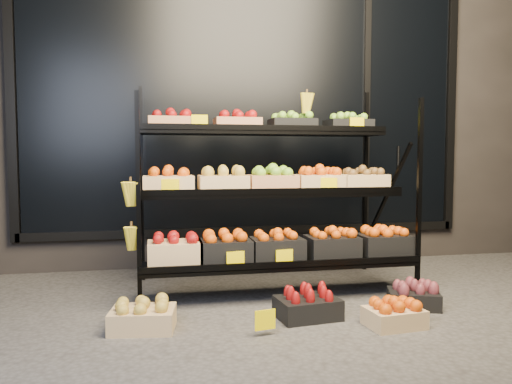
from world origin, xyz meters
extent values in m
plane|color=#514F4C|center=(0.00, 0.00, 0.00)|extent=(24.00, 24.00, 0.00)
cube|color=#2D2826|center=(0.00, 2.60, 1.75)|extent=(6.00, 2.00, 3.50)
cube|color=black|center=(0.00, 1.58, 1.55)|extent=(4.20, 0.04, 2.40)
cube|color=black|center=(0.00, 1.56, 0.34)|extent=(4.30, 0.06, 0.08)
cube|color=black|center=(-2.15, 1.56, 1.55)|extent=(0.08, 0.06, 2.50)
cube|color=black|center=(2.15, 1.56, 1.55)|extent=(0.08, 0.06, 2.50)
cube|color=black|center=(1.20, 1.56, 1.55)|extent=(0.06, 0.06, 2.50)
cylinder|color=black|center=(1.55, 1.53, 1.05)|extent=(0.02, 0.02, 0.25)
cube|color=black|center=(-1.02, 0.18, 0.75)|extent=(0.03, 0.03, 1.50)
cube|color=black|center=(1.02, 0.18, 0.75)|extent=(0.03, 0.03, 1.50)
cube|color=black|center=(-1.02, 1.15, 0.83)|extent=(0.03, 0.03, 1.66)
cube|color=black|center=(1.02, 1.15, 0.83)|extent=(0.03, 0.03, 1.66)
cube|color=black|center=(0.00, 0.35, 0.27)|extent=(2.05, 0.42, 0.03)
cube|color=black|center=(0.00, 0.15, 0.30)|extent=(2.05, 0.02, 0.05)
cube|color=black|center=(0.00, 0.65, 0.77)|extent=(2.05, 0.40, 0.03)
cube|color=black|center=(0.00, 0.46, 0.80)|extent=(2.05, 0.02, 0.05)
cube|color=black|center=(0.00, 0.95, 1.27)|extent=(2.05, 0.40, 0.03)
cube|color=black|center=(0.00, 0.76, 1.30)|extent=(2.05, 0.02, 0.05)
cube|color=tan|center=(-0.77, 0.95, 1.33)|extent=(0.38, 0.28, 0.11)
ellipsoid|color=#9D0B12|center=(-0.77, 0.95, 1.42)|extent=(0.32, 0.24, 0.07)
cube|color=tan|center=(-0.23, 0.95, 1.33)|extent=(0.38, 0.28, 0.11)
ellipsoid|color=#9D0B12|center=(-0.23, 0.95, 1.42)|extent=(0.32, 0.24, 0.07)
cube|color=black|center=(0.25, 0.95, 1.33)|extent=(0.38, 0.28, 0.11)
ellipsoid|color=#84C531|center=(0.25, 0.95, 1.42)|extent=(0.32, 0.24, 0.07)
cube|color=black|center=(0.76, 0.95, 1.33)|extent=(0.38, 0.28, 0.11)
ellipsoid|color=#84C531|center=(0.76, 0.95, 1.42)|extent=(0.32, 0.24, 0.07)
cube|color=#DDB980|center=(-0.81, 0.65, 0.85)|extent=(0.38, 0.28, 0.14)
ellipsoid|color=#DD550B|center=(-0.81, 0.65, 0.95)|extent=(0.32, 0.24, 0.07)
cube|color=#DDB980|center=(-0.39, 0.65, 0.85)|extent=(0.38, 0.28, 0.14)
ellipsoid|color=gold|center=(-0.39, 0.65, 0.95)|extent=(0.32, 0.24, 0.07)
cube|color=tan|center=(0.00, 0.65, 0.85)|extent=(0.38, 0.28, 0.14)
ellipsoid|color=#84C531|center=(0.00, 0.65, 0.95)|extent=(0.32, 0.24, 0.07)
cube|color=#DDB980|center=(0.40, 0.65, 0.85)|extent=(0.38, 0.28, 0.14)
ellipsoid|color=#DD550B|center=(0.40, 0.65, 0.95)|extent=(0.32, 0.24, 0.07)
cube|color=#DDB980|center=(0.77, 0.65, 0.85)|extent=(0.38, 0.28, 0.14)
ellipsoid|color=brown|center=(0.77, 0.65, 0.95)|extent=(0.32, 0.24, 0.07)
cube|color=#DDB980|center=(-0.78, 0.35, 0.37)|extent=(0.38, 0.28, 0.18)
ellipsoid|color=#9D0B12|center=(-0.78, 0.35, 0.49)|extent=(0.32, 0.24, 0.07)
cube|color=black|center=(-0.42, 0.35, 0.37)|extent=(0.38, 0.28, 0.18)
ellipsoid|color=#DD550B|center=(-0.42, 0.35, 0.49)|extent=(0.32, 0.24, 0.07)
cube|color=black|center=(-0.03, 0.35, 0.37)|extent=(0.38, 0.28, 0.18)
ellipsoid|color=#DD550B|center=(-0.03, 0.35, 0.49)|extent=(0.32, 0.24, 0.07)
cube|color=black|center=(0.40, 0.35, 0.37)|extent=(0.38, 0.28, 0.18)
ellipsoid|color=#DD550B|center=(0.40, 0.35, 0.49)|extent=(0.32, 0.24, 0.07)
cube|color=black|center=(0.83, 0.35, 0.37)|extent=(0.38, 0.28, 0.18)
ellipsoid|color=#DD550B|center=(0.83, 0.35, 0.49)|extent=(0.32, 0.24, 0.07)
ellipsoid|color=yellow|center=(-1.07, 0.20, 0.91)|extent=(0.14, 0.08, 0.22)
ellipsoid|color=yellow|center=(-1.07, 0.20, 0.61)|extent=(0.14, 0.08, 0.22)
ellipsoid|color=yellow|center=(0.35, 0.85, 1.61)|extent=(0.14, 0.08, 0.22)
cube|color=#FFDE00|center=(-0.80, 0.50, 0.84)|extent=(0.13, 0.01, 0.12)
cube|color=#FFDE00|center=(0.43, 0.50, 0.84)|extent=(0.13, 0.01, 0.12)
cube|color=#FFDE00|center=(0.78, 0.80, 1.34)|extent=(0.13, 0.01, 0.12)
cube|color=#FFDE00|center=(-0.56, 0.80, 1.34)|extent=(0.13, 0.01, 0.12)
cube|color=#FFDE00|center=(-0.37, 0.20, 0.34)|extent=(0.13, 0.01, 0.12)
cube|color=#FFDE00|center=(-0.01, 0.20, 0.34)|extent=(0.13, 0.01, 0.12)
cube|color=#FFDE00|center=(-0.29, -0.40, 0.06)|extent=(0.13, 0.01, 0.12)
cube|color=#DDB980|center=(-1.00, -0.14, 0.07)|extent=(0.42, 0.34, 0.13)
ellipsoid|color=gold|center=(-1.00, -0.14, 0.16)|extent=(0.35, 0.28, 0.07)
cube|color=black|center=(0.06, -0.13, 0.07)|extent=(0.43, 0.34, 0.14)
ellipsoid|color=#9D0B12|center=(0.06, -0.13, 0.17)|extent=(0.36, 0.28, 0.07)
cube|color=#DDB980|center=(0.54, -0.39, 0.06)|extent=(0.36, 0.28, 0.12)
ellipsoid|color=#DD550B|center=(0.54, -0.39, 0.15)|extent=(0.30, 0.24, 0.07)
cube|color=black|center=(0.87, -0.05, 0.06)|extent=(0.41, 0.36, 0.12)
ellipsoid|color=brown|center=(0.87, -0.05, 0.15)|extent=(0.35, 0.30, 0.07)
camera|label=1|loc=(-0.92, -3.22, 1.06)|focal=35.00mm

